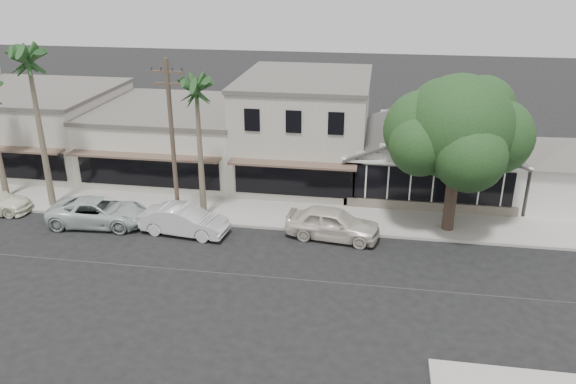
% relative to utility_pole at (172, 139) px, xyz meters
% --- Properties ---
extents(ground, '(140.00, 140.00, 0.00)m').
position_rel_utility_pole_xyz_m(ground, '(9.00, -5.20, -4.79)').
color(ground, black).
rests_on(ground, ground).
extents(sidewalk_north, '(90.00, 3.50, 0.15)m').
position_rel_utility_pole_xyz_m(sidewalk_north, '(1.00, 1.55, -4.71)').
color(sidewalk_north, '#9E9991').
rests_on(sidewalk_north, ground).
extents(corner_shop, '(10.40, 8.60, 5.10)m').
position_rel_utility_pole_xyz_m(corner_shop, '(14.00, 7.27, -2.17)').
color(corner_shop, silver).
rests_on(corner_shop, ground).
extents(side_cottage, '(6.00, 6.00, 3.00)m').
position_rel_utility_pole_xyz_m(side_cottage, '(22.20, 6.30, -3.29)').
color(side_cottage, silver).
rests_on(side_cottage, ground).
extents(row_building_near, '(8.00, 10.00, 6.50)m').
position_rel_utility_pole_xyz_m(row_building_near, '(6.00, 8.30, -1.54)').
color(row_building_near, beige).
rests_on(row_building_near, ground).
extents(row_building_midnear, '(10.00, 10.00, 4.20)m').
position_rel_utility_pole_xyz_m(row_building_midnear, '(-3.00, 8.30, -2.69)').
color(row_building_midnear, silver).
rests_on(row_building_midnear, ground).
extents(row_building_midfar, '(11.00, 10.00, 5.00)m').
position_rel_utility_pole_xyz_m(row_building_midfar, '(-13.50, 8.30, -2.29)').
color(row_building_midfar, beige).
rests_on(row_building_midfar, ground).
extents(utility_pole, '(1.80, 0.24, 9.00)m').
position_rel_utility_pole_xyz_m(utility_pole, '(0.00, 0.00, 0.00)').
color(utility_pole, brown).
rests_on(utility_pole, ground).
extents(car_0, '(5.13, 2.61, 1.68)m').
position_rel_utility_pole_xyz_m(car_0, '(8.69, -0.73, -3.95)').
color(car_0, beige).
rests_on(car_0, ground).
extents(car_1, '(4.82, 2.16, 1.54)m').
position_rel_utility_pole_xyz_m(car_1, '(0.88, -1.49, -4.02)').
color(car_1, silver).
rests_on(car_1, ground).
extents(car_2, '(5.55, 2.85, 1.50)m').
position_rel_utility_pole_xyz_m(car_2, '(-4.12, -1.16, -4.04)').
color(car_2, '#B6C4BF').
rests_on(car_2, ground).
extents(shade_tree, '(7.62, 6.89, 8.45)m').
position_rel_utility_pole_xyz_m(shade_tree, '(14.67, 1.30, 0.77)').
color(shade_tree, '#45332A').
rests_on(shade_tree, ground).
extents(palm_east, '(2.74, 2.74, 8.48)m').
position_rel_utility_pole_xyz_m(palm_east, '(1.33, 0.48, 2.51)').
color(palm_east, '#726651').
rests_on(palm_east, ground).
extents(palm_mid, '(3.53, 3.53, 9.87)m').
position_rel_utility_pole_xyz_m(palm_mid, '(-8.00, 0.64, 3.72)').
color(palm_mid, '#726651').
rests_on(palm_mid, ground).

